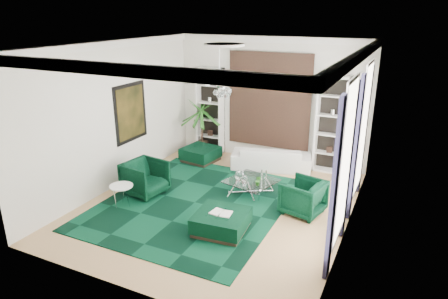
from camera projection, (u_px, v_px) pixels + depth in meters
The scene contains 30 objects.
floor at pixel (219, 204), 9.78m from camera, with size 6.00×7.00×0.02m, color tan.
ceiling at pixel (218, 44), 8.52m from camera, with size 6.00×7.00×0.02m, color white.
wall_back at pixel (270, 100), 12.14m from camera, with size 6.00×0.02×3.80m, color white.
wall_front at pixel (118, 187), 6.16m from camera, with size 6.00×0.02×3.80m, color white.
wall_left at pixel (115, 116), 10.38m from camera, with size 0.02×7.00×3.80m, color white.
wall_right at pixel (354, 148), 7.92m from camera, with size 0.02×7.00×3.80m, color white.
crown_molding at pixel (218, 49), 8.56m from camera, with size 6.00×7.00×0.18m, color white, non-canonical shape.
ceiling_medallion at pixel (224, 45), 8.79m from camera, with size 0.90×0.90×0.05m, color white.
tapestry at pixel (269, 101), 12.10m from camera, with size 2.50×0.06×2.80m, color black.
shelving_left at pixel (210, 111), 12.93m from camera, with size 0.90×0.38×2.80m, color white, non-canonical shape.
shelving_right at pixel (332, 125), 11.34m from camera, with size 0.90×0.38×2.80m, color white, non-canonical shape.
painting at pixel (131, 113), 10.89m from camera, with size 0.04×1.30×1.60m, color black.
window_near at pixel (346, 163), 7.17m from camera, with size 0.03×1.10×2.90m, color white.
curtain_near_a at pixel (334, 192), 6.60m from camera, with size 0.07×0.30×3.25m, color black.
curtain_near_b at pixel (349, 161), 7.93m from camera, with size 0.07×0.30×3.25m, color black.
window_far at pixel (363, 129), 9.21m from camera, with size 0.03×1.10×2.90m, color white.
curtain_far_a at pixel (356, 149), 8.64m from camera, with size 0.07×0.30×3.25m, color black.
curtain_far_b at pixel (365, 130), 9.97m from camera, with size 0.07×0.30×3.25m, color black.
rug at pixel (195, 203), 9.82m from camera, with size 4.20×5.00×0.02m, color black.
sofa at pixel (271, 158), 11.89m from camera, with size 2.32×0.91×0.68m, color silver.
armchair_left at pixel (145, 178), 10.19m from camera, with size 0.94×0.97×0.88m, color black.
armchair_right at pixel (303, 197), 9.21m from camera, with size 0.87×0.90×0.82m, color black.
coffee_table at pixel (251, 187), 10.24m from camera, with size 1.11×1.11×0.38m, color white, non-canonical shape.
ottoman_side at pixel (201, 154), 12.51m from camera, with size 0.99×0.99×0.44m, color black.
ottoman_front at pixel (221, 222), 8.51m from camera, with size 1.07×1.07×0.43m, color black.
book at pixel (221, 213), 8.43m from camera, with size 0.46×0.31×0.03m, color white.
side_table at pixel (122, 196), 9.57m from camera, with size 0.56×0.56×0.54m, color white.
palm at pixel (202, 119), 12.96m from camera, with size 1.46×1.46×2.34m, color #296D21, non-canonical shape.
chandelier at pixel (219, 84), 9.38m from camera, with size 0.81×0.81×0.73m, color white, non-canonical shape.
table_plant at pixel (258, 181), 9.83m from camera, with size 0.15×0.12×0.27m, color #296D21.
Camera 1 is at (3.90, -7.88, 4.48)m, focal length 32.00 mm.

